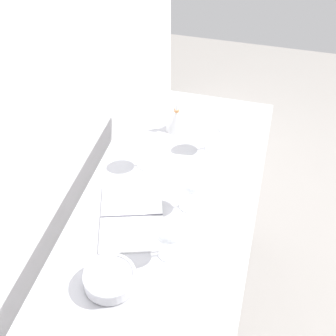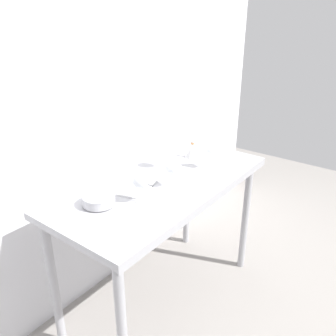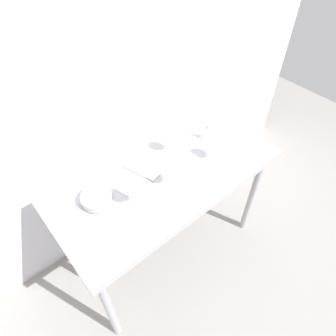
{
  "view_description": "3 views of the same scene",
  "coord_description": "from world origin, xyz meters",
  "px_view_note": "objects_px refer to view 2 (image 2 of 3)",
  "views": [
    {
      "loc": [
        -1.2,
        -0.31,
        2.19
      ],
      "look_at": [
        0.05,
        0.01,
        1.0
      ],
      "focal_mm": 50.34,
      "sensor_mm": 36.0,
      "label": 1
    },
    {
      "loc": [
        -1.44,
        -1.14,
        1.79
      ],
      "look_at": [
        0.06,
        0.01,
        0.96
      ],
      "focal_mm": 37.37,
      "sensor_mm": 36.0,
      "label": 2
    },
    {
      "loc": [
        -0.77,
        -0.93,
        2.22
      ],
      "look_at": [
        -0.0,
        -0.02,
        0.97
      ],
      "focal_mm": 32.07,
      "sensor_mm": 36.0,
      "label": 3
    }
  ],
  "objects_px": {
    "wine_glass_near_center": "(171,167)",
    "decanter_funnel": "(192,150)",
    "open_notebook": "(134,183)",
    "tasting_bowl": "(99,199)",
    "wine_glass_far_right": "(161,152)",
    "wine_glass_near_left": "(141,181)",
    "wine_glass_near_right": "(209,149)",
    "tasting_sheet_upper": "(181,173)"
  },
  "relations": [
    {
      "from": "wine_glass_near_left",
      "to": "decanter_funnel",
      "type": "xyz_separation_m",
      "value": [
        0.67,
        0.13,
        -0.07
      ]
    },
    {
      "from": "open_notebook",
      "to": "tasting_sheet_upper",
      "type": "distance_m",
      "value": 0.31
    },
    {
      "from": "wine_glass_near_right",
      "to": "wine_glass_near_left",
      "type": "relative_size",
      "value": 1.06
    },
    {
      "from": "wine_glass_near_right",
      "to": "decanter_funnel",
      "type": "relative_size",
      "value": 1.16
    },
    {
      "from": "wine_glass_far_right",
      "to": "tasting_bowl",
      "type": "height_order",
      "value": "wine_glass_far_right"
    },
    {
      "from": "wine_glass_near_center",
      "to": "decanter_funnel",
      "type": "height_order",
      "value": "wine_glass_near_center"
    },
    {
      "from": "open_notebook",
      "to": "wine_glass_near_center",
      "type": "bearing_deg",
      "value": -77.75
    },
    {
      "from": "wine_glass_near_center",
      "to": "wine_glass_far_right",
      "type": "distance_m",
      "value": 0.28
    },
    {
      "from": "wine_glass_near_left",
      "to": "open_notebook",
      "type": "relative_size",
      "value": 0.44
    },
    {
      "from": "wine_glass_near_center",
      "to": "decanter_funnel",
      "type": "bearing_deg",
      "value": 19.19
    },
    {
      "from": "wine_glass_far_right",
      "to": "decanter_funnel",
      "type": "relative_size",
      "value": 1.01
    },
    {
      "from": "decanter_funnel",
      "to": "wine_glass_near_center",
      "type": "bearing_deg",
      "value": -160.81
    },
    {
      "from": "wine_glass_near_right",
      "to": "wine_glass_near_left",
      "type": "xyz_separation_m",
      "value": [
        -0.59,
        0.05,
        -0.01
      ]
    },
    {
      "from": "tasting_bowl",
      "to": "wine_glass_near_center",
      "type": "bearing_deg",
      "value": -22.94
    },
    {
      "from": "wine_glass_near_center",
      "to": "wine_glass_far_right",
      "type": "bearing_deg",
      "value": 50.28
    },
    {
      "from": "open_notebook",
      "to": "decanter_funnel",
      "type": "relative_size",
      "value": 2.48
    },
    {
      "from": "open_notebook",
      "to": "tasting_bowl",
      "type": "bearing_deg",
      "value": 166.64
    },
    {
      "from": "wine_glass_near_right",
      "to": "wine_glass_near_center",
      "type": "relative_size",
      "value": 1.04
    },
    {
      "from": "wine_glass_near_center",
      "to": "tasting_sheet_upper",
      "type": "xyz_separation_m",
      "value": [
        0.18,
        0.06,
        -0.12
      ]
    },
    {
      "from": "wine_glass_near_left",
      "to": "wine_glass_near_center",
      "type": "xyz_separation_m",
      "value": [
        0.23,
        -0.02,
        0.0
      ]
    },
    {
      "from": "wine_glass_near_right",
      "to": "wine_glass_far_right",
      "type": "relative_size",
      "value": 1.14
    },
    {
      "from": "wine_glass_near_right",
      "to": "open_notebook",
      "type": "bearing_deg",
      "value": 154.57
    },
    {
      "from": "wine_glass_near_left",
      "to": "decanter_funnel",
      "type": "bearing_deg",
      "value": 11.26
    },
    {
      "from": "wine_glass_near_center",
      "to": "decanter_funnel",
      "type": "distance_m",
      "value": 0.47
    },
    {
      "from": "open_notebook",
      "to": "decanter_funnel",
      "type": "xyz_separation_m",
      "value": [
        0.55,
        -0.03,
        0.04
      ]
    },
    {
      "from": "wine_glass_far_right",
      "to": "decanter_funnel",
      "type": "bearing_deg",
      "value": -13.3
    },
    {
      "from": "wine_glass_near_right",
      "to": "wine_glass_far_right",
      "type": "bearing_deg",
      "value": 124.98
    },
    {
      "from": "wine_glass_near_right",
      "to": "tasting_bowl",
      "type": "relative_size",
      "value": 1.04
    },
    {
      "from": "wine_glass_near_center",
      "to": "tasting_bowl",
      "type": "height_order",
      "value": "wine_glass_near_center"
    },
    {
      "from": "open_notebook",
      "to": "decanter_funnel",
      "type": "height_order",
      "value": "decanter_funnel"
    },
    {
      "from": "wine_glass_near_right",
      "to": "open_notebook",
      "type": "xyz_separation_m",
      "value": [
        -0.46,
        0.22,
        -0.12
      ]
    },
    {
      "from": "tasting_bowl",
      "to": "wine_glass_far_right",
      "type": "bearing_deg",
      "value": 4.92
    },
    {
      "from": "tasting_sheet_upper",
      "to": "tasting_bowl",
      "type": "relative_size",
      "value": 1.5
    },
    {
      "from": "wine_glass_near_center",
      "to": "tasting_sheet_upper",
      "type": "height_order",
      "value": "wine_glass_near_center"
    },
    {
      "from": "wine_glass_near_left",
      "to": "tasting_sheet_upper",
      "type": "relative_size",
      "value": 0.66
    },
    {
      "from": "wine_glass_far_right",
      "to": "wine_glass_near_left",
      "type": "bearing_deg",
      "value": -154.58
    },
    {
      "from": "wine_glass_far_right",
      "to": "tasting_bowl",
      "type": "xyz_separation_m",
      "value": [
        -0.57,
        -0.05,
        -0.07
      ]
    },
    {
      "from": "decanter_funnel",
      "to": "wine_glass_far_right",
      "type": "bearing_deg",
      "value": 166.7
    },
    {
      "from": "wine_glass_near_center",
      "to": "open_notebook",
      "type": "xyz_separation_m",
      "value": [
        -0.11,
        0.19,
        -0.11
      ]
    },
    {
      "from": "wine_glass_near_left",
      "to": "wine_glass_near_right",
      "type": "bearing_deg",
      "value": -4.89
    },
    {
      "from": "wine_glass_near_left",
      "to": "decanter_funnel",
      "type": "relative_size",
      "value": 1.1
    },
    {
      "from": "wine_glass_near_center",
      "to": "tasting_bowl",
      "type": "relative_size",
      "value": 1.0
    }
  ]
}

